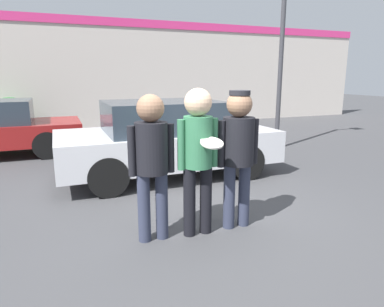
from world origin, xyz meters
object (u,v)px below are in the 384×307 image
object	(u,v)px
person_middle_with_frisbee	(198,149)
shrub	(11,116)
parked_car_near	(166,138)
street_lamp	(291,16)
person_left	(152,155)
person_right	(238,146)

from	to	relation	value
person_middle_with_frisbee	shrub	xyz separation A→B (m)	(-2.96, 9.18, -0.47)
parked_car_near	street_lamp	world-z (taller)	street_lamp
parked_car_near	shrub	size ratio (longest dim) A/B	3.31
person_left	parked_car_near	bearing A→B (deg)	69.15
person_middle_with_frisbee	street_lamp	size ratio (longest dim) A/B	0.33
street_lamp	shrub	bearing A→B (deg)	144.00
person_left	person_middle_with_frisbee	bearing A→B (deg)	-6.03
street_lamp	shrub	xyz separation A→B (m)	(-7.17, 5.21, -2.80)
person_middle_with_frisbee	person_right	bearing A→B (deg)	1.79
person_middle_with_frisbee	street_lamp	xyz separation A→B (m)	(4.20, 3.98, 2.33)
shrub	parked_car_near	bearing A→B (deg)	-62.44
person_middle_with_frisbee	person_left	bearing A→B (deg)	173.97
person_left	parked_car_near	distance (m)	2.81
person_left	shrub	xyz separation A→B (m)	(-2.41, 9.13, -0.43)
parked_car_near	person_right	bearing A→B (deg)	-87.38
parked_car_near	street_lamp	bearing A→B (deg)	19.15
shrub	street_lamp	bearing A→B (deg)	-36.00
person_left	street_lamp	xyz separation A→B (m)	(4.76, 3.92, 2.37)
street_lamp	person_right	bearing A→B (deg)	-132.65
person_right	street_lamp	size ratio (longest dim) A/B	0.32
person_left	street_lamp	bearing A→B (deg)	39.44
person_right	shrub	world-z (taller)	person_right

